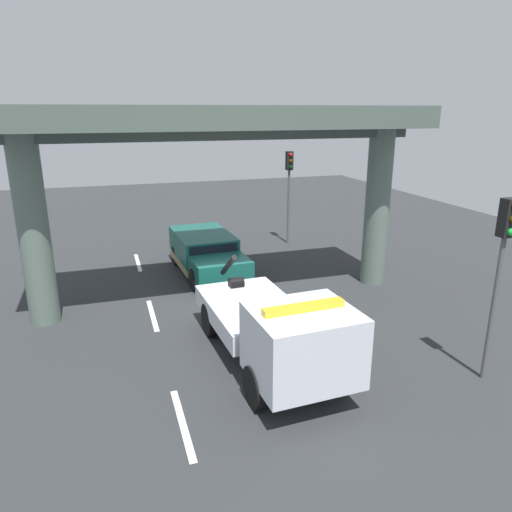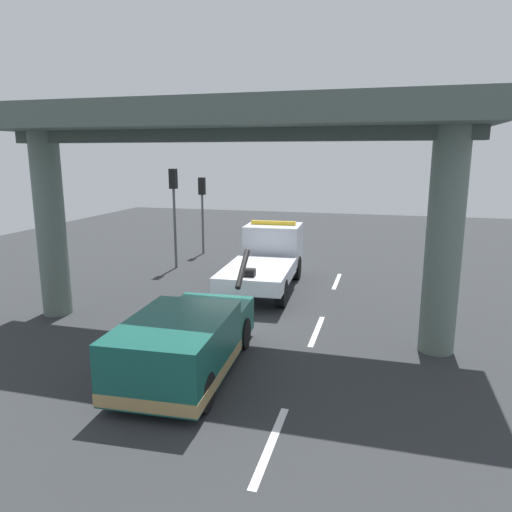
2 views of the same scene
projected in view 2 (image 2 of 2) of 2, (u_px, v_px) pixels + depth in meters
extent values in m
cube|color=#2D3033|center=(233.00, 324.00, 15.13)|extent=(60.00, 40.00, 0.10)
cube|color=silver|center=(271.00, 444.00, 8.78)|extent=(2.60, 0.16, 0.01)
cube|color=silver|center=(317.00, 331.00, 14.44)|extent=(2.60, 0.16, 0.01)
cube|color=silver|center=(337.00, 281.00, 20.10)|extent=(2.60, 0.16, 0.01)
cube|color=silver|center=(257.00, 275.00, 17.47)|extent=(3.96, 2.59, 0.55)
cube|color=silver|center=(273.00, 244.00, 20.54)|extent=(2.16, 2.40, 1.65)
cube|color=black|center=(276.00, 233.00, 21.05)|extent=(0.17, 2.21, 0.66)
cube|color=#196B9E|center=(226.00, 275.00, 17.74)|extent=(3.64, 0.20, 0.20)
cylinder|color=black|center=(243.00, 269.00, 15.23)|extent=(1.42, 0.25, 1.07)
cylinder|color=black|center=(248.00, 273.00, 16.07)|extent=(0.38, 0.47, 0.36)
cube|color=yellow|center=(274.00, 223.00, 20.35)|extent=(0.34, 1.93, 0.16)
cylinder|color=black|center=(249.00, 265.00, 20.77)|extent=(1.01, 0.37, 1.00)
cylinder|color=black|center=(296.00, 268.00, 20.33)|extent=(1.01, 0.37, 1.00)
cylinder|color=black|center=(224.00, 290.00, 17.04)|extent=(1.01, 0.37, 1.00)
cylinder|color=black|center=(282.00, 293.00, 16.61)|extent=(1.01, 0.37, 1.00)
cube|color=#145147|center=(176.00, 348.00, 10.86)|extent=(3.56, 2.37, 1.35)
cube|color=#145147|center=(211.00, 319.00, 13.38)|extent=(1.83, 2.20, 0.95)
cube|color=black|center=(201.00, 312.00, 12.47)|extent=(0.16, 1.94, 0.59)
cube|color=#9E8451|center=(177.00, 368.00, 10.96)|extent=(3.58, 2.39, 0.28)
cylinder|color=black|center=(177.00, 328.00, 13.49)|extent=(0.85, 0.32, 0.84)
cylinder|color=black|center=(243.00, 333.00, 13.09)|extent=(0.85, 0.32, 0.84)
cylinder|color=black|center=(118.00, 383.00, 10.25)|extent=(0.85, 0.32, 0.84)
cylinder|color=black|center=(203.00, 392.00, 9.85)|extent=(0.85, 0.32, 0.84)
cylinder|color=#596B60|center=(51.00, 226.00, 15.45)|extent=(0.93, 0.93, 5.94)
cylinder|color=#596B60|center=(444.00, 243.00, 12.38)|extent=(0.93, 0.93, 5.94)
cube|color=#4B5B52|center=(224.00, 115.00, 13.22)|extent=(3.60, 13.99, 0.72)
cube|color=#3E4A43|center=(224.00, 135.00, 13.33)|extent=(0.50, 13.59, 0.36)
cylinder|color=#515456|center=(175.00, 229.00, 22.14)|extent=(0.12, 0.12, 3.71)
cube|color=black|center=(173.00, 179.00, 21.66)|extent=(0.28, 0.32, 0.90)
sphere|color=#360605|center=(174.00, 172.00, 21.75)|extent=(0.18, 0.18, 0.18)
sphere|color=#3A2D06|center=(175.00, 179.00, 21.81)|extent=(0.18, 0.18, 0.18)
sphere|color=green|center=(175.00, 185.00, 21.87)|extent=(0.18, 0.18, 0.18)
cylinder|color=#515456|center=(203.00, 224.00, 25.50)|extent=(0.12, 0.12, 3.17)
cube|color=black|center=(202.00, 186.00, 25.07)|extent=(0.28, 0.32, 0.90)
sphere|color=#360605|center=(203.00, 180.00, 25.16)|extent=(0.18, 0.18, 0.18)
sphere|color=gold|center=(203.00, 186.00, 25.22)|extent=(0.18, 0.18, 0.18)
sphere|color=black|center=(203.00, 192.00, 25.29)|extent=(0.18, 0.18, 0.18)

